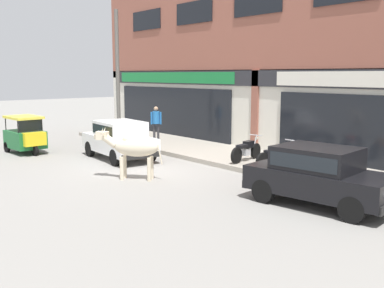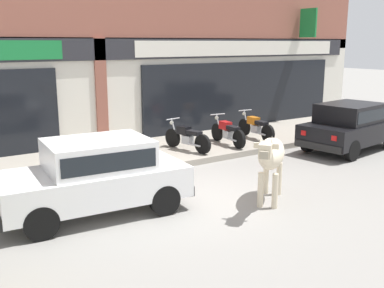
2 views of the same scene
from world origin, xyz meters
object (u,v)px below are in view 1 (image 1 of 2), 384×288
Objects in this scene: auto_rickshaw at (26,137)px; motorcycle_1 at (277,156)px; cow at (133,147)px; utility_pole at (118,76)px; car_1 at (119,138)px; pedestrian at (156,120)px; motorcycle_2 at (314,161)px; car_0 at (319,173)px; motorcycle_0 at (246,150)px.

motorcycle_1 is at bearing 29.22° from auto_rickshaw.
cow is 0.88× the size of auto_rickshaw.
car_1 is at bearing -30.23° from utility_pole.
pedestrian is (-5.11, 4.45, 0.15)m from cow.
motorcycle_1 is 7.33m from pedestrian.
motorcycle_2 is at bearing -0.70° from pedestrian.
car_0 is 1.01× the size of car_1.
motorcycle_1 is 0.30× the size of utility_pole.
car_1 is 1.84× the size of auto_rickshaw.
car_0 is 8.49m from car_1.
motorcycle_0 is 0.99× the size of motorcycle_1.
auto_rickshaw is at bearing -90.53° from utility_pole.
motorcycle_2 is 8.63m from pedestrian.
car_0 is at bearing -53.06° from motorcycle_2.
auto_rickshaw reaches higher than motorcycle_0.
cow is 1.11× the size of pedestrian.
motorcycle_0 is (7.55, 5.10, -0.10)m from auto_rickshaw.
utility_pole is at bearing 152.77° from cow.
car_0 is 2.34× the size of pedestrian.
motorcycle_1 is (1.46, -0.06, 0.00)m from motorcycle_0.
motorcycle_1 is (2.19, 4.16, -0.45)m from cow.
pedestrian is (-1.89, 3.04, 0.34)m from car_1.
car_0 is 2.07× the size of motorcycle_2.
auto_rickshaw is 0.34× the size of utility_pole.
motorcycle_2 is 0.30× the size of utility_pole.
motorcycle_0 is 0.99× the size of motorcycle_2.
auto_rickshaw is at bearing -172.70° from cow.
pedestrian is at bearing 166.75° from car_0.
motorcycle_1 is at bearing 62.25° from cow.
car_1 reaches higher than motorcycle_1.
motorcycle_0 is 7.98m from utility_pole.
motorcycle_1 is 1.13× the size of pedestrian.
motorcycle_2 is (1.31, 0.18, 0.00)m from motorcycle_1.
cow is at bearing -159.11° from car_0.
motorcycle_0 is at bearing -2.17° from pedestrian.
car_0 is 5.05m from motorcycle_0.
car_1 is at bearing -153.02° from motorcycle_1.
car_0 and car_1 have the same top height.
utility_pole reaches higher than motorcycle_1.
cow reaches higher than motorcycle_1.
utility_pole is (-12.03, 1.48, 2.33)m from car_0.
auto_rickshaw is 1.12× the size of motorcycle_2.
utility_pole is (-7.51, -0.74, 2.59)m from motorcycle_0.
auto_rickshaw is at bearing -150.78° from motorcycle_1.
utility_pole is (-3.56, 2.07, 2.33)m from car_1.
motorcycle_0 is at bearing 153.87° from car_0.
cow reaches higher than motorcycle_0.
car_0 is at bearing -13.25° from pedestrian.
motorcycle_0 is at bearing 34.04° from auto_rickshaw.
motorcycle_0 is 1.12× the size of pedestrian.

